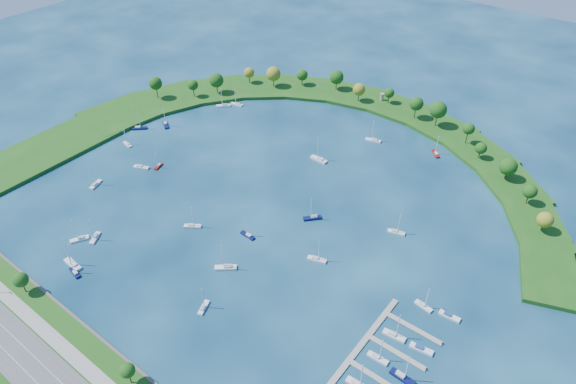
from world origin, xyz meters
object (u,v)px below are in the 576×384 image
Objects in this scene: moored_boat_3 at (319,159)px; docked_boat_6 at (378,357)px; moored_boat_15 at (95,184)px; moored_boat_19 at (373,140)px; moored_boat_1 at (166,124)px; moored_boat_2 at (73,264)px; moored_boat_4 at (436,153)px; moored_boat_9 at (95,237)px; docked_boat_8 at (394,335)px; moored_boat_11 at (312,217)px; moored_boat_18 at (226,267)px; docked_boat_9 at (421,349)px; moored_boat_17 at (75,272)px; moored_boat_20 at (79,239)px; moored_boat_16 at (248,235)px; docked_boat_4 at (358,384)px; docked_boat_10 at (424,305)px; docked_boat_11 at (449,316)px; moored_boat_8 at (224,105)px; moored_boat_21 at (396,232)px; moored_boat_0 at (203,307)px; moored_boat_6 at (237,104)px; moored_boat_5 at (158,166)px; harbor_tower at (382,97)px; docked_boat_7 at (402,377)px; moored_boat_14 at (141,167)px; moored_boat_12 at (192,226)px; moored_boat_10 at (139,128)px; moored_boat_13 at (317,259)px; moored_boat_7 at (127,144)px.

docked_boat_6 is (87.41, -88.84, -0.09)m from moored_boat_3.
moored_boat_15 is 152.54m from moored_boat_19.
moored_boat_2 is at bearing -28.89° from moored_boat_1.
moored_boat_4 is 138.84m from docked_boat_6.
docked_boat_8 reaches higher than moored_boat_9.
moored_boat_15 is at bearing 93.57° from moored_boat_4.
moored_boat_19 is at bearing -129.23° from moored_boat_11.
moored_boat_4 is 0.84× the size of moored_boat_18.
moored_boat_17 is at bearing -165.40° from docked_boat_9.
moored_boat_19 is at bearing -174.74° from moored_boat_20.
moored_boat_2 is at bearing 54.78° from moored_boat_16.
docked_boat_4 is 1.18× the size of docked_boat_10.
docked_boat_11 is at bearing 139.78° from moored_boat_20.
moored_boat_4 is at bearing 150.34° from moored_boat_8.
moored_boat_9 is at bearing -158.12° from moored_boat_21.
moored_boat_8 is 1.01× the size of docked_boat_8.
moored_boat_8 is (-105.47, 122.94, 0.06)m from moored_boat_0.
moored_boat_6 is 196.89m from docked_boat_6.
docked_boat_6 is (151.64, -31.47, 0.05)m from moored_boat_5.
moored_boat_16 is (14.94, -147.17, -3.50)m from harbor_tower.
moored_boat_4 is 143.60m from docked_boat_7.
docked_boat_9 is (130.53, 54.06, -0.24)m from moored_boat_17.
moored_boat_1 is 1.07× the size of moored_boat_6.
moored_boat_1 reaches higher than moored_boat_17.
moored_boat_12 is at bearing -41.96° from moored_boat_14.
moored_boat_2 is at bearing -142.32° from docked_boat_10.
moored_boat_12 is at bearing 27.23° from moored_boat_16.
moored_boat_9 is 1.32× the size of docked_boat_9.
docked_boat_7 reaches higher than harbor_tower.
moored_boat_15 is (-71.36, -165.92, -3.47)m from harbor_tower.
moored_boat_1 is 15.35m from moored_boat_10.
moored_boat_1 is 1.04× the size of moored_boat_13.
moored_boat_14 is 129.72m from moored_boat_19.
moored_boat_6 is 192.32m from docked_boat_11.
moored_boat_20 is at bearing 61.47° from moored_boat_8.
moored_boat_17 is at bearing 58.67° from moored_boat_16.
moored_boat_0 is 69.01m from moored_boat_11.
moored_boat_21 is at bearing 31.91° from moored_boat_1.
moored_boat_17 reaches higher than moored_boat_0.
moored_boat_18 is at bearing -177.83° from docked_boat_7.
moored_boat_14 reaches higher than moored_boat_20.
moored_boat_18 is 81.30m from docked_boat_10.
moored_boat_12 is at bearing -98.86° from moored_boat_17.
docked_boat_4 is (135.94, 14.76, 0.03)m from moored_boat_20.
moored_boat_15 is at bearing -107.99° from moored_boat_20.
moored_boat_7 is at bearing 165.51° from docked_boat_9.
moored_boat_4 is at bearing 115.99° from moored_boat_5.
moored_boat_3 is at bearing 47.47° from moored_boat_1.
docked_boat_7 reaches higher than moored_boat_16.
moored_boat_14 is at bearing 167.96° from docked_boat_9.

